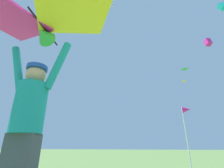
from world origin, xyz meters
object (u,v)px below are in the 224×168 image
Objects in this scene: kite_flyer_person at (27,122)px; distant_kite_yellow_high_left at (184,81)px; held_stunt_kite at (42,22)px; marker_flag at (186,114)px; distant_kite_green_far_center at (185,69)px; distant_kite_magenta_overhead_distant at (208,42)px; distant_kite_teal_low_left at (222,7)px.

distant_kite_yellow_high_left is (4.11, 28.39, 10.94)m from kite_flyer_person.
held_stunt_kite reaches higher than marker_flag.
kite_flyer_person is 24.57m from distant_kite_green_far_center.
distant_kite_magenta_overhead_distant is 0.61× the size of marker_flag.
kite_flyer_person is at bearing 103.10° from held_stunt_kite.
held_stunt_kite is 30.34m from distant_kite_yellow_high_left.
distant_kite_yellow_high_left is 6.47m from distant_kite_green_far_center.
distant_kite_magenta_overhead_distant is at bearing -6.27° from distant_kite_green_far_center.
marker_flag is (-2.16, -23.16, -10.04)m from distant_kite_yellow_high_left.
distant_kite_yellow_high_left reaches higher than marker_flag.
held_stunt_kite is 5.66m from marker_flag.
distant_kite_green_far_center is at bearing 79.97° from kite_flyer_person.
kite_flyer_person is 1.41× the size of distant_kite_teal_low_left.
distant_kite_teal_low_left reaches higher than distant_kite_yellow_high_left.
marker_flag is at bearing 70.08° from held_stunt_kite.
kite_flyer_person is 1.99× the size of distant_kite_yellow_high_left.
held_stunt_kite is 26.06m from distant_kite_magenta_overhead_distant.
distant_kite_green_far_center reaches higher than kite_flyer_person.
kite_flyer_person is at bearing -116.17° from distant_kite_teal_low_left.
distant_kite_green_far_center reaches higher than held_stunt_kite.
held_stunt_kite is at bearing -98.17° from distant_kite_yellow_high_left.
distant_kite_green_far_center is (3.86, 22.03, 9.03)m from held_stunt_kite.
distant_kite_teal_low_left is (5.66, -8.52, 7.02)m from distant_kite_yellow_high_left.
distant_kite_magenta_overhead_distant is 21.51m from marker_flag.
distant_kite_magenta_overhead_distant is at bearing 70.98° from held_stunt_kite.
held_stunt_kite is 1.51× the size of distant_kite_magenta_overhead_distant.
held_stunt_kite is 27.76m from distant_kite_teal_low_left.
distant_kite_yellow_high_left reaches higher than kite_flyer_person.
held_stunt_kite is 1.43× the size of distant_kite_teal_low_left.
kite_flyer_person is 0.91× the size of marker_flag.
distant_kite_green_far_center is 0.40× the size of marker_flag.
distant_kite_yellow_high_left is (4.09, 28.47, 9.63)m from held_stunt_kite.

